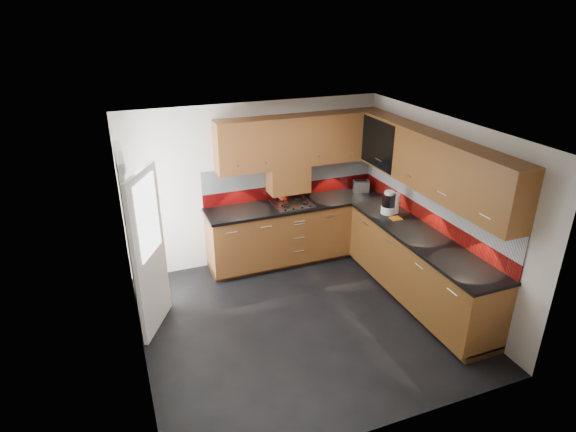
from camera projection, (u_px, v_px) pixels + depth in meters
name	position (u px, v px, depth m)	size (l,w,h in m)	color
room	(303.00, 210.00, 5.41)	(4.00, 3.80, 2.64)	black
base_cabinets	(352.00, 250.00, 6.80)	(2.70, 3.20, 0.95)	brown
countertop	(354.00, 219.00, 6.59)	(2.72, 3.22, 0.04)	black
backsplash	(361.00, 192.00, 6.73)	(2.70, 3.20, 0.54)	maroon
upper_cabinets	(367.00, 152.00, 6.34)	(2.50, 3.20, 0.72)	brown
extractor_hood	(288.00, 179.00, 7.04)	(0.60, 0.33, 0.40)	brown
glass_cabinet	(387.00, 141.00, 6.73)	(0.32, 0.80, 0.66)	black
back_door	(138.00, 245.00, 5.64)	(0.42, 1.19, 2.04)	white
gas_hob	(292.00, 203.00, 7.03)	(0.56, 0.49, 0.04)	silver
utensil_pot	(283.00, 194.00, 7.13)	(0.13, 0.13, 0.48)	red
toaster	(361.00, 186.00, 7.48)	(0.29, 0.24, 0.18)	silver
food_processor	(388.00, 203.00, 6.67)	(0.20, 0.20, 0.33)	white
paper_towel	(394.00, 203.00, 6.69)	(0.13, 0.13, 0.28)	white
orange_cloth	(396.00, 218.00, 6.55)	(0.14, 0.12, 0.02)	orange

